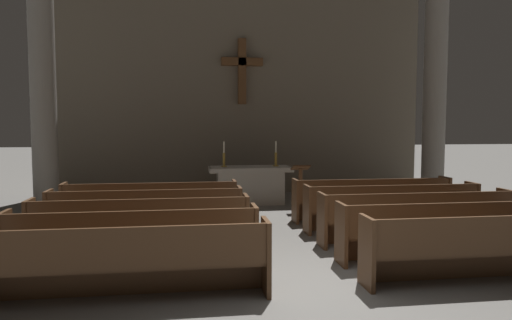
% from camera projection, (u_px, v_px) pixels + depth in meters
% --- Properties ---
extents(ground_plane, '(80.00, 80.00, 0.00)m').
position_uv_depth(ground_plane, '(316.00, 290.00, 6.15)').
color(ground_plane, slate).
extents(pew_left_row_1, '(3.55, 0.50, 0.95)m').
position_uv_depth(pew_left_row_1, '(124.00, 262.00, 5.74)').
color(pew_left_row_1, brown).
rests_on(pew_left_row_1, ground).
extents(pew_left_row_2, '(3.55, 0.50, 0.95)m').
position_uv_depth(pew_left_row_2, '(134.00, 241.00, 6.77)').
color(pew_left_row_2, brown).
rests_on(pew_left_row_2, ground).
extents(pew_left_row_3, '(3.55, 0.50, 0.95)m').
position_uv_depth(pew_left_row_3, '(141.00, 226.00, 7.81)').
color(pew_left_row_3, brown).
rests_on(pew_left_row_3, ground).
extents(pew_left_row_4, '(3.55, 0.50, 0.95)m').
position_uv_depth(pew_left_row_4, '(147.00, 214.00, 8.84)').
color(pew_left_row_4, brown).
rests_on(pew_left_row_4, ground).
extents(pew_left_row_5, '(3.55, 0.50, 0.95)m').
position_uv_depth(pew_left_row_5, '(151.00, 204.00, 9.88)').
color(pew_left_row_5, brown).
rests_on(pew_left_row_5, ground).
extents(pew_right_row_1, '(3.55, 0.50, 0.95)m').
position_uv_depth(pew_right_row_1, '(490.00, 248.00, 6.42)').
color(pew_right_row_1, brown).
rests_on(pew_right_row_1, ground).
extents(pew_right_row_2, '(3.55, 0.50, 0.95)m').
position_uv_depth(pew_right_row_2, '(448.00, 230.00, 7.45)').
color(pew_right_row_2, brown).
rests_on(pew_right_row_2, ground).
extents(pew_right_row_3, '(3.55, 0.50, 0.95)m').
position_uv_depth(pew_right_row_3, '(417.00, 217.00, 8.49)').
color(pew_right_row_3, brown).
rests_on(pew_right_row_3, ground).
extents(pew_right_row_4, '(3.55, 0.50, 0.95)m').
position_uv_depth(pew_right_row_4, '(392.00, 207.00, 9.52)').
color(pew_right_row_4, brown).
rests_on(pew_right_row_4, ground).
extents(pew_right_row_5, '(3.55, 0.50, 0.95)m').
position_uv_depth(pew_right_row_5, '(372.00, 199.00, 10.56)').
color(pew_right_row_5, brown).
rests_on(pew_right_row_5, ground).
extents(column_left_second, '(0.93, 0.93, 6.30)m').
position_uv_depth(column_left_second, '(43.00, 87.00, 11.72)').
color(column_left_second, gray).
rests_on(column_left_second, ground).
extents(column_right_second, '(0.93, 0.93, 6.30)m').
position_uv_depth(column_right_second, '(435.00, 91.00, 13.18)').
color(column_right_second, gray).
rests_on(column_right_second, ground).
extents(altar, '(2.20, 0.90, 1.01)m').
position_uv_depth(altar, '(250.00, 184.00, 12.72)').
color(altar, '#A8A399').
rests_on(altar, ground).
extents(candlestick_left, '(0.16, 0.16, 0.67)m').
position_uv_depth(candlestick_left, '(224.00, 159.00, 12.56)').
color(candlestick_left, '#B79338').
rests_on(candlestick_left, altar).
extents(candlestick_right, '(0.16, 0.16, 0.67)m').
position_uv_depth(candlestick_right, '(276.00, 158.00, 12.76)').
color(candlestick_right, '#B79338').
rests_on(candlestick_right, altar).
extents(apse_with_cross, '(11.36, 0.49, 6.78)m').
position_uv_depth(apse_with_cross, '(241.00, 83.00, 14.60)').
color(apse_with_cross, '#706656').
rests_on(apse_with_cross, ground).
extents(lectern, '(0.44, 0.36, 1.15)m').
position_uv_depth(lectern, '(300.00, 189.00, 11.69)').
color(lectern, brown).
rests_on(lectern, ground).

